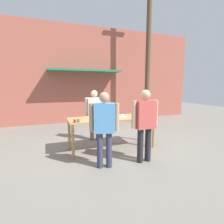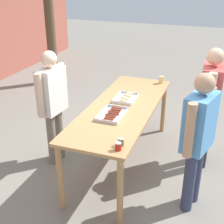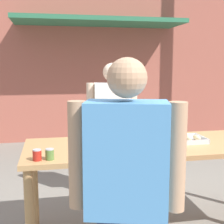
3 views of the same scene
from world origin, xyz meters
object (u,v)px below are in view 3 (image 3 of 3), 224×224
at_px(condiment_jar_ketchup, 50,154).
at_px(person_server_behind_table, 112,120).
at_px(person_customer_holding_hotdog, 126,182).
at_px(condiment_jar_mustard, 37,155).
at_px(food_tray_sausages, 123,143).
at_px(food_tray_buns, 183,139).

xyz_separation_m(condiment_jar_ketchup, person_server_behind_table, (0.71, 1.20, 0.03)).
bearing_deg(person_customer_holding_hotdog, condiment_jar_ketchup, -45.42).
bearing_deg(condiment_jar_mustard, person_customer_holding_hotdog, -55.61).
height_order(food_tray_sausages, person_customer_holding_hotdog, person_customer_holding_hotdog).
bearing_deg(food_tray_buns, condiment_jar_mustard, -165.65).
bearing_deg(condiment_jar_ketchup, food_tray_buns, 15.29).
bearing_deg(person_customer_holding_hotdog, food_tray_sausages, -86.80).
distance_m(person_server_behind_table, person_customer_holding_hotdog, 1.96).
bearing_deg(person_customer_holding_hotdog, food_tray_buns, -111.55).
distance_m(condiment_jar_ketchup, person_server_behind_table, 1.40).
xyz_separation_m(food_tray_buns, person_server_behind_table, (-0.49, 0.88, 0.05)).
height_order(food_tray_buns, person_server_behind_table, person_server_behind_table).
bearing_deg(person_server_behind_table, condiment_jar_mustard, -117.62).
height_order(condiment_jar_ketchup, person_server_behind_table, person_server_behind_table).
distance_m(condiment_jar_mustard, person_server_behind_table, 1.45).
bearing_deg(food_tray_sausages, condiment_jar_ketchup, -152.60).
height_order(condiment_jar_mustard, person_server_behind_table, person_server_behind_table).
height_order(food_tray_buns, condiment_jar_mustard, condiment_jar_mustard).
bearing_deg(food_tray_sausages, person_customer_holding_hotdog, -102.27).
distance_m(food_tray_sausages, condiment_jar_mustard, 0.80).
relative_size(food_tray_sausages, food_tray_buns, 1.16).
bearing_deg(food_tray_buns, person_customer_holding_hotdog, -127.01).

